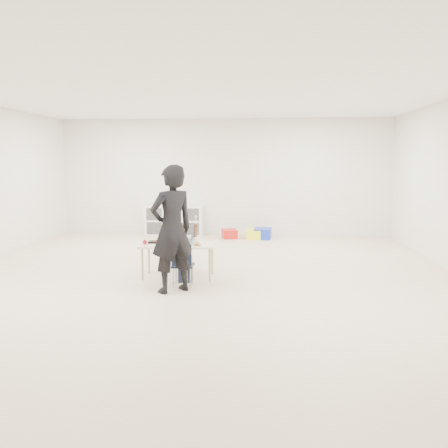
# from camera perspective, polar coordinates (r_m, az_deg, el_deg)

# --- Properties ---
(room) EXTENTS (9.00, 9.02, 2.80)m
(room) POSITION_cam_1_polar(r_m,az_deg,el_deg) (7.08, -3.28, 4.47)
(room) COLOR beige
(room) RESTS_ON ground
(table) EXTENTS (1.15, 0.60, 0.52)m
(table) POSITION_cam_1_polar(r_m,az_deg,el_deg) (7.35, -5.53, -4.37)
(table) COLOR #F3E0C3
(table) RESTS_ON ground
(chair_near) EXTENTS (0.31, 0.29, 0.63)m
(chair_near) POSITION_cam_1_polar(r_m,az_deg,el_deg) (6.83, -4.95, -4.87)
(chair_near) COLOR #111B33
(chair_near) RESTS_ON ground
(chair_far) EXTENTS (0.31, 0.29, 0.63)m
(chair_far) POSITION_cam_1_polar(r_m,az_deg,el_deg) (7.85, -6.04, -3.25)
(chair_far) COLOR #111B33
(chair_far) RESTS_ON ground
(child) EXTENTS (0.43, 0.43, 0.99)m
(child) POSITION_cam_1_polar(r_m,az_deg,el_deg) (6.79, -4.97, -3.39)
(child) COLOR #9EB2D6
(child) RESTS_ON chair_near
(lunch_tray_near) EXTENTS (0.22, 0.17, 0.03)m
(lunch_tray_near) POSITION_cam_1_polar(r_m,az_deg,el_deg) (7.32, -4.47, -2.25)
(lunch_tray_near) COLOR black
(lunch_tray_near) RESTS_ON table
(lunch_tray_far) EXTENTS (0.22, 0.17, 0.03)m
(lunch_tray_far) POSITION_cam_1_polar(r_m,az_deg,el_deg) (7.44, -8.21, -2.15)
(lunch_tray_far) COLOR black
(lunch_tray_far) RESTS_ON table
(milk_carton) EXTENTS (0.07, 0.07, 0.10)m
(milk_carton) POSITION_cam_1_polar(r_m,az_deg,el_deg) (7.14, -5.66, -2.22)
(milk_carton) COLOR white
(milk_carton) RESTS_ON table
(bread_roll) EXTENTS (0.09, 0.09, 0.07)m
(bread_roll) POSITION_cam_1_polar(r_m,az_deg,el_deg) (7.14, -3.30, -2.33)
(bread_roll) COLOR #B18D48
(bread_roll) RESTS_ON table
(apple_near) EXTENTS (0.07, 0.07, 0.07)m
(apple_near) POSITION_cam_1_polar(r_m,az_deg,el_deg) (7.34, -6.25, -2.07)
(apple_near) COLOR maroon
(apple_near) RESTS_ON table
(apple_far) EXTENTS (0.07, 0.07, 0.07)m
(apple_far) POSITION_cam_1_polar(r_m,az_deg,el_deg) (7.32, -9.50, -2.15)
(apple_far) COLOR maroon
(apple_far) RESTS_ON table
(cubby_shelf) EXTENTS (1.40, 0.40, 0.70)m
(cubby_shelf) POSITION_cam_1_polar(r_m,az_deg,el_deg) (11.58, -6.02, 0.42)
(cubby_shelf) COLOR white
(cubby_shelf) RESTS_ON ground
(adult) EXTENTS (0.75, 0.73, 1.74)m
(adult) POSITION_cam_1_polar(r_m,az_deg,el_deg) (6.44, -6.29, -0.62)
(adult) COLOR black
(adult) RESTS_ON ground
(bin_red) EXTENTS (0.41, 0.48, 0.20)m
(bin_red) POSITION_cam_1_polar(r_m,az_deg,el_deg) (11.06, 0.68, -1.18)
(bin_red) COLOR red
(bin_red) RESTS_ON ground
(bin_yellow) EXTENTS (0.36, 0.45, 0.21)m
(bin_yellow) POSITION_cam_1_polar(r_m,az_deg,el_deg) (10.99, 3.62, -1.23)
(bin_yellow) COLOR #FFFE1A
(bin_yellow) RESTS_ON ground
(bin_blue) EXTENTS (0.42, 0.52, 0.24)m
(bin_blue) POSITION_cam_1_polar(r_m,az_deg,el_deg) (11.01, 4.67, -1.14)
(bin_blue) COLOR #1731B1
(bin_blue) RESTS_ON ground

